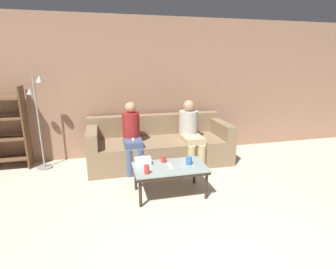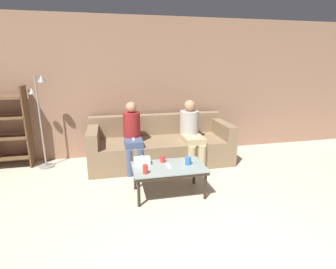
{
  "view_description": "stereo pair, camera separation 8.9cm",
  "coord_description": "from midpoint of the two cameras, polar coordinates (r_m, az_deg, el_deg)",
  "views": [
    {
      "loc": [
        -0.95,
        -1.45,
        1.79
      ],
      "look_at": [
        0.0,
        2.37,
        0.7
      ],
      "focal_mm": 28.0,
      "sensor_mm": 36.0,
      "label": 1
    },
    {
      "loc": [
        -0.86,
        -1.47,
        1.79
      ],
      "look_at": [
        0.0,
        2.37,
        0.7
      ],
      "focal_mm": 28.0,
      "sensor_mm": 36.0,
      "label": 2
    }
  ],
  "objects": [
    {
      "name": "tissue_box",
      "position": [
        3.67,
        -6.17,
        -5.75
      ],
      "size": [
        0.22,
        0.12,
        0.13
      ],
      "color": "white",
      "rests_on": "coffee_table"
    },
    {
      "name": "wall_back",
      "position": [
        5.15,
        -3.82,
        10.02
      ],
      "size": [
        12.0,
        0.06,
        2.6
      ],
      "color": "#9E755B",
      "rests_on": "ground_plane"
    },
    {
      "name": "couch",
      "position": [
        4.8,
        -2.4,
        -2.51
      ],
      "size": [
        2.52,
        0.99,
        0.83
      ],
      "color": "#897051",
      "rests_on": "ground_plane"
    },
    {
      "name": "coffee_table",
      "position": [
        3.62,
        -0.31,
        -7.56
      ],
      "size": [
        0.99,
        0.58,
        0.42
      ],
      "color": "#8C9E99",
      "rests_on": "ground_plane"
    },
    {
      "name": "cup_near_left",
      "position": [
        3.73,
        -1.71,
        -5.42
      ],
      "size": [
        0.07,
        0.07,
        0.09
      ],
      "color": "red",
      "rests_on": "coffee_table"
    },
    {
      "name": "seated_person_left_end",
      "position": [
        4.44,
        -8.39,
        -0.1
      ],
      "size": [
        0.31,
        0.61,
        1.15
      ],
      "color": "#47567A",
      "rests_on": "ground_plane"
    },
    {
      "name": "standing_lamp",
      "position": [
        4.87,
        -26.79,
        4.21
      ],
      "size": [
        0.31,
        0.26,
        1.59
      ],
      "color": "gray",
      "rests_on": "ground_plane"
    },
    {
      "name": "game_remote",
      "position": [
        3.6,
        -0.31,
        -6.79
      ],
      "size": [
        0.04,
        0.15,
        0.02
      ],
      "color": "white",
      "rests_on": "coffee_table"
    },
    {
      "name": "cup_near_right",
      "position": [
        3.66,
        3.9,
        -5.69
      ],
      "size": [
        0.08,
        0.08,
        0.11
      ],
      "color": "#3372BF",
      "rests_on": "coffee_table"
    },
    {
      "name": "seated_person_mid_left",
      "position": [
        4.64,
        4.33,
        0.84
      ],
      "size": [
        0.34,
        0.7,
        1.14
      ],
      "color": "tan",
      "rests_on": "ground_plane"
    },
    {
      "name": "cup_far_center",
      "position": [
        3.37,
        -5.4,
        -7.59
      ],
      "size": [
        0.07,
        0.07,
        0.12
      ],
      "color": "red",
      "rests_on": "coffee_table"
    }
  ]
}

